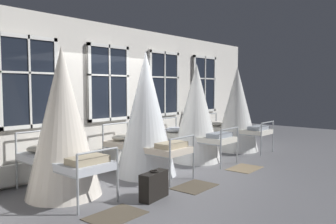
{
  "coord_description": "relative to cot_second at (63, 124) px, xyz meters",
  "views": [
    {
      "loc": [
        -4.83,
        -4.82,
        1.8
      ],
      "look_at": [
        0.78,
        0.1,
        1.25
      ],
      "focal_mm": 36.19,
      "sensor_mm": 36.0,
      "label": 1
    }
  ],
  "objects": [
    {
      "name": "cot_third",
      "position": [
        1.85,
        -0.08,
        0.03
      ],
      "size": [
        1.24,
        1.92,
        2.53
      ],
      "rotation": [
        0.0,
        0.0,
        1.59
      ],
      "color": "#9EA3A8",
      "rests_on": "ground"
    },
    {
      "name": "window_bank",
      "position": [
        1.81,
        1.02,
        -0.1
      ],
      "size": [
        8.51,
        0.1,
        2.67
      ],
      "color": "black",
      "rests_on": "ground"
    },
    {
      "name": "rug_third",
      "position": [
        1.81,
        -1.36,
        -1.2
      ],
      "size": [
        0.82,
        0.59,
        0.01
      ],
      "primitive_type": "cube",
      "rotation": [
        0.0,
        0.0,
        0.04
      ],
      "color": "brown",
      "rests_on": "ground"
    },
    {
      "name": "cot_second",
      "position": [
        0.0,
        0.0,
        0.0
      ],
      "size": [
        1.24,
        1.91,
        2.48
      ],
      "rotation": [
        0.0,
        0.0,
        1.57
      ],
      "color": "#9EA3A8",
      "rests_on": "ground"
    },
    {
      "name": "ground",
      "position": [
        1.81,
        -0.14,
        -1.2
      ],
      "size": [
        21.1,
        21.1,
        0.0
      ],
      "primitive_type": "plane",
      "color": "slate"
    },
    {
      "name": "suitcase_dark",
      "position": [
        0.85,
        -1.26,
        -0.98
      ],
      "size": [
        0.58,
        0.29,
        0.47
      ],
      "rotation": [
        0.0,
        0.0,
        0.15
      ],
      "color": "black",
      "rests_on": "ground"
    },
    {
      "name": "rug_fourth",
      "position": [
        3.65,
        -1.36,
        -1.2
      ],
      "size": [
        0.82,
        0.59,
        0.01
      ],
      "primitive_type": "cube",
      "rotation": [
        0.0,
        0.0,
        0.04
      ],
      "color": "#8E7A5B",
      "rests_on": "ground"
    },
    {
      "name": "cot_fourth",
      "position": [
        3.62,
        -0.05,
        -0.05
      ],
      "size": [
        1.24,
        1.91,
        2.38
      ],
      "rotation": [
        0.0,
        0.0,
        1.58
      ],
      "color": "#9EA3A8",
      "rests_on": "ground"
    },
    {
      "name": "rug_second",
      "position": [
        -0.03,
        -1.36,
        -1.2
      ],
      "size": [
        0.82,
        0.59,
        0.01
      ],
      "primitive_type": "cube",
      "rotation": [
        0.0,
        0.0,
        0.04
      ],
      "color": "brown",
      "rests_on": "ground"
    },
    {
      "name": "back_wall_with_windows",
      "position": [
        1.81,
        1.14,
        0.4
      ],
      "size": [
        11.55,
        0.1,
        3.21
      ],
      "primitive_type": "cube",
      "color": "silver",
      "rests_on": "ground"
    },
    {
      "name": "cot_fifth",
      "position": [
        5.52,
        -0.08,
        -0.04
      ],
      "size": [
        1.24,
        1.91,
        2.38
      ],
      "rotation": [
        0.0,
        0.0,
        1.57
      ],
      "color": "#9EA3A8",
      "rests_on": "ground"
    }
  ]
}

